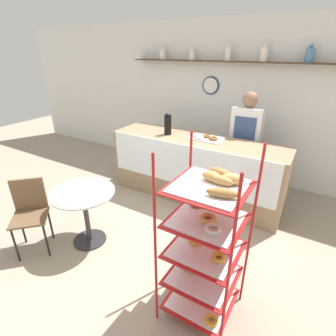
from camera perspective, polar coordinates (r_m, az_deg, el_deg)
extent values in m
plane|color=gray|center=(3.45, -4.02, -15.61)|extent=(14.00, 14.00, 0.00)
cube|color=white|center=(4.94, 12.44, 13.83)|extent=(10.00, 0.06, 2.70)
cube|color=#4C331E|center=(4.72, 12.59, 21.70)|extent=(3.58, 0.24, 0.02)
cylinder|color=silver|center=(5.25, -1.12, 23.40)|extent=(0.13, 0.13, 0.15)
sphere|color=silver|center=(5.25, -1.13, 24.47)|extent=(0.07, 0.07, 0.07)
cylinder|color=silver|center=(4.96, 5.30, 23.19)|extent=(0.11, 0.11, 0.14)
sphere|color=silver|center=(4.96, 5.34, 24.24)|extent=(0.06, 0.06, 0.06)
cylinder|color=silver|center=(4.71, 12.98, 23.04)|extent=(0.11, 0.11, 0.21)
sphere|color=silver|center=(4.71, 13.13, 24.54)|extent=(0.06, 0.06, 0.06)
cylinder|color=silver|center=(4.56, 20.21, 22.24)|extent=(0.12, 0.12, 0.21)
sphere|color=silver|center=(4.56, 20.46, 23.83)|extent=(0.07, 0.07, 0.07)
cylinder|color=#4C7FB2|center=(4.47, 28.45, 20.73)|extent=(0.12, 0.12, 0.19)
sphere|color=#4C7FB2|center=(4.47, 28.76, 22.17)|extent=(0.06, 0.06, 0.06)
cylinder|color=navy|center=(4.95, 9.28, 17.33)|extent=(0.31, 0.03, 0.31)
cylinder|color=white|center=(4.94, 9.20, 17.31)|extent=(0.26, 0.00, 0.26)
cube|color=#937A5B|center=(4.15, 5.99, -0.19)|extent=(2.69, 0.68, 0.99)
cube|color=silver|center=(3.79, 3.88, 0.39)|extent=(2.59, 0.01, 0.64)
cylinder|color=#A51919|center=(2.14, -2.78, -17.05)|extent=(0.02, 0.02, 1.61)
cylinder|color=#A51919|center=(1.97, 12.96, -22.55)|extent=(0.02, 0.02, 1.61)
cylinder|color=#A51919|center=(2.54, 4.48, -9.59)|extent=(0.02, 0.02, 1.61)
cylinder|color=#A51919|center=(2.39, 17.56, -13.27)|extent=(0.02, 0.02, 1.61)
cube|color=#A51919|center=(2.72, 7.11, -26.40)|extent=(0.57, 0.55, 0.01)
cube|color=silver|center=(2.71, 7.12, -26.24)|extent=(0.50, 0.49, 0.01)
torus|color=gold|center=(2.73, 11.29, -25.35)|extent=(0.13, 0.13, 0.04)
torus|color=gold|center=(2.56, 9.42, -29.87)|extent=(0.12, 0.12, 0.04)
torus|color=gold|center=(2.70, 8.16, -25.81)|extent=(0.11, 0.11, 0.04)
torus|color=#EAB2C1|center=(2.81, 6.10, -23.17)|extent=(0.12, 0.12, 0.03)
cube|color=#A51919|center=(2.50, 7.48, -22.16)|extent=(0.57, 0.55, 0.01)
cube|color=silver|center=(2.49, 7.50, -21.97)|extent=(0.50, 0.49, 0.01)
ellipsoid|color=olive|center=(2.60, 6.75, -18.34)|extent=(0.17, 0.08, 0.06)
ellipsoid|color=#B27F47|center=(2.48, 4.85, -20.82)|extent=(0.18, 0.12, 0.07)
ellipsoid|color=#B27F47|center=(2.51, 3.52, -19.80)|extent=(0.19, 0.10, 0.08)
ellipsoid|color=tan|center=(2.49, 4.83, -20.66)|extent=(0.20, 0.10, 0.06)
ellipsoid|color=tan|center=(2.61, 5.58, -17.75)|extent=(0.19, 0.08, 0.09)
cube|color=#A51919|center=(2.30, 7.90, -17.14)|extent=(0.57, 0.55, 0.01)
cube|color=silver|center=(2.29, 7.92, -16.91)|extent=(0.50, 0.49, 0.01)
torus|color=gold|center=(2.32, 5.95, -15.37)|extent=(0.12, 0.12, 0.04)
torus|color=gold|center=(2.19, 10.95, -18.60)|extent=(0.11, 0.11, 0.04)
cube|color=#A51919|center=(2.11, 8.36, -11.19)|extent=(0.57, 0.55, 0.01)
cube|color=silver|center=(2.11, 8.38, -10.93)|extent=(0.50, 0.49, 0.01)
torus|color=silver|center=(1.98, 9.77, -12.86)|extent=(0.13, 0.13, 0.03)
torus|color=tan|center=(2.07, 8.75, -10.78)|extent=(0.13, 0.13, 0.04)
torus|color=brown|center=(2.25, 6.26, -7.59)|extent=(0.13, 0.13, 0.04)
cube|color=#A51919|center=(1.96, 8.88, -4.21)|extent=(0.57, 0.55, 0.01)
cube|color=silver|center=(1.95, 8.90, -3.90)|extent=(0.50, 0.49, 0.01)
ellipsoid|color=olive|center=(1.80, 11.76, -5.32)|extent=(0.24, 0.13, 0.07)
ellipsoid|color=tan|center=(1.98, 13.83, -2.33)|extent=(0.18, 0.13, 0.08)
ellipsoid|color=olive|center=(2.06, 11.66, -1.20)|extent=(0.25, 0.14, 0.08)
ellipsoid|color=#B27F47|center=(2.00, 9.48, -1.76)|extent=(0.15, 0.09, 0.08)
ellipsoid|color=#B27F47|center=(1.96, 11.27, -2.58)|extent=(0.20, 0.08, 0.07)
cube|color=#282833|center=(4.48, 15.77, 0.63)|extent=(0.28, 0.19, 0.96)
cube|color=silver|center=(4.25, 16.87, 9.43)|extent=(0.46, 0.22, 0.47)
cube|color=#334770|center=(4.16, 16.31, 7.99)|extent=(0.32, 0.01, 0.39)
sphere|color=#8C664C|center=(4.18, 17.47, 14.07)|extent=(0.23, 0.23, 0.23)
cylinder|color=#262628|center=(3.60, -16.60, -14.70)|extent=(0.41, 0.41, 0.02)
cylinder|color=#333338|center=(3.39, -17.30, -10.19)|extent=(0.06, 0.06, 0.67)
cylinder|color=white|center=(3.22, -18.06, -5.11)|extent=(0.74, 0.74, 0.02)
cylinder|color=black|center=(3.50, -30.28, -14.32)|extent=(0.02, 0.02, 0.44)
cylinder|color=black|center=(3.41, -24.96, -14.12)|extent=(0.02, 0.02, 0.44)
cylinder|color=black|center=(3.75, -29.12, -11.31)|extent=(0.02, 0.02, 0.44)
cylinder|color=black|center=(3.67, -24.20, -11.03)|extent=(0.02, 0.02, 0.44)
cube|color=brown|center=(3.45, -27.89, -9.53)|extent=(0.54, 0.54, 0.03)
cube|color=brown|center=(3.50, -28.02, -5.05)|extent=(0.28, 0.28, 0.40)
cylinder|color=black|center=(4.12, -0.05, 9.29)|extent=(0.11, 0.11, 0.29)
ellipsoid|color=black|center=(4.08, -0.05, 11.50)|extent=(0.10, 0.10, 0.04)
cube|color=silver|center=(3.99, 8.31, 6.42)|extent=(0.51, 0.34, 0.01)
torus|color=silver|center=(4.03, 6.09, 7.04)|extent=(0.11, 0.11, 0.03)
torus|color=silver|center=(4.03, 7.48, 6.95)|extent=(0.10, 0.10, 0.03)
torus|color=brown|center=(3.93, 9.84, 6.38)|extent=(0.13, 0.13, 0.04)
torus|color=silver|center=(3.95, 6.87, 6.65)|extent=(0.13, 0.13, 0.04)
torus|color=brown|center=(4.01, 8.37, 6.89)|extent=(0.11, 0.11, 0.04)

